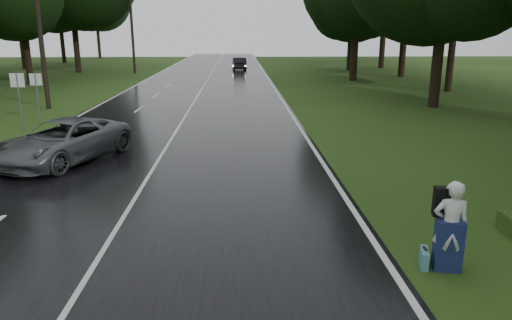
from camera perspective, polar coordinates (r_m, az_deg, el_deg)
The scene contains 16 objects.
ground at distance 9.57m, azimuth -19.89°, elevation -13.62°, with size 160.00×160.00×0.00m, color #294614.
road at distance 28.46m, azimuth -7.99°, elevation 6.14°, with size 12.00×140.00×0.04m, color black.
lane_center at distance 28.45m, azimuth -7.99°, elevation 6.19°, with size 0.12×140.00×0.01m, color silver.
grey_car at distance 17.86m, azimuth -22.26°, elevation 2.16°, with size 2.43×5.27×1.46m, color #55575A.
far_car at distance 57.12m, azimuth -2.04°, elevation 11.57°, with size 1.53×4.40×1.45m, color black.
hitchhiker at distance 9.82m, azimuth 22.37°, elevation -7.71°, with size 0.73×0.68×1.81m.
suitcase at distance 10.02m, azimuth 19.67°, elevation -11.10°, with size 0.14×0.50×0.35m, color teal.
utility_pole_mid at distance 31.05m, azimuth -23.76°, elevation 5.72°, with size 1.80×0.28×10.87m, color black, non-canonical shape.
utility_pole_far at distance 54.61m, azimuth -14.43°, elevation 10.13°, with size 1.80×0.28×10.95m, color black, non-canonical shape.
road_sign_a at distance 24.66m, azimuth -26.28°, elevation 3.24°, with size 0.64×0.10×2.65m, color white, non-canonical shape.
road_sign_b at distance 26.47m, azimuth -24.57°, elevation 4.17°, with size 0.59×0.10×2.46m, color white, non-canonical shape.
tree_left_e at distance 46.13m, azimuth -25.56°, elevation 8.26°, with size 8.77×8.77×13.70m, color black, non-canonical shape.
tree_left_f at distance 57.47m, azimuth -20.63°, elevation 9.88°, with size 11.54×11.54×18.02m, color black, non-canonical shape.
tree_right_d at distance 31.08m, azimuth 20.60°, elevation 6.05°, with size 9.25×9.25×14.46m, color black, non-canonical shape.
tree_right_e at distance 45.93m, azimuth 11.62°, elevation 9.40°, with size 9.44×9.44×14.75m, color black, non-canonical shape.
tree_right_f at distance 58.32m, azimuth 11.14°, elevation 10.62°, with size 8.21×8.21×12.83m, color black, non-canonical shape.
Camera 1 is at (2.86, -7.96, 4.48)m, focal length 33.07 mm.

